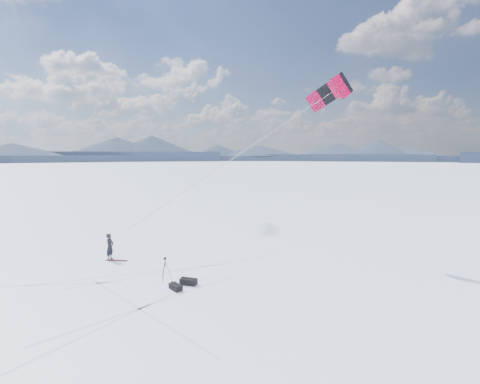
% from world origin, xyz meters
% --- Properties ---
extents(ground, '(1800.00, 1800.00, 0.00)m').
position_xyz_m(ground, '(0.00, 0.00, 0.00)').
color(ground, white).
extents(horizon_hills, '(704.00, 705.94, 9.97)m').
position_xyz_m(horizon_hills, '(-0.00, 0.00, 4.32)').
color(horizon_hills, '#1B2838').
rests_on(horizon_hills, ground).
extents(snow_tracks, '(14.76, 10.25, 0.01)m').
position_xyz_m(snow_tracks, '(-0.65, -0.35, 0.00)').
color(snow_tracks, '#A3AFD2').
rests_on(snow_tracks, ground).
extents(snowkiter, '(0.43, 0.65, 1.76)m').
position_xyz_m(snowkiter, '(-2.88, 3.65, 0.00)').
color(snowkiter, black).
rests_on(snowkiter, ground).
extents(snowboard, '(1.44, 0.31, 0.04)m').
position_xyz_m(snowboard, '(-2.39, 3.55, 0.02)').
color(snowboard, maroon).
rests_on(snowboard, ground).
extents(tripod, '(0.63, 0.57, 1.30)m').
position_xyz_m(tripod, '(2.01, 0.63, 0.84)').
color(tripod, black).
rests_on(tripod, ground).
extents(gear_bag_a, '(0.93, 0.53, 0.40)m').
position_xyz_m(gear_bag_a, '(3.45, 0.19, 0.17)').
color(gear_bag_a, black).
rests_on(gear_bag_a, ground).
extents(gear_bag_b, '(0.85, 0.82, 0.36)m').
position_xyz_m(gear_bag_b, '(3.01, -0.60, 0.16)').
color(gear_bag_b, black).
rests_on(gear_bag_b, ground).
extents(power_kite, '(15.56, 6.25, 10.72)m').
position_xyz_m(power_kite, '(11.34, 6.25, 10.94)').
color(power_kite, '#AA0632').
rests_on(power_kite, ground).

